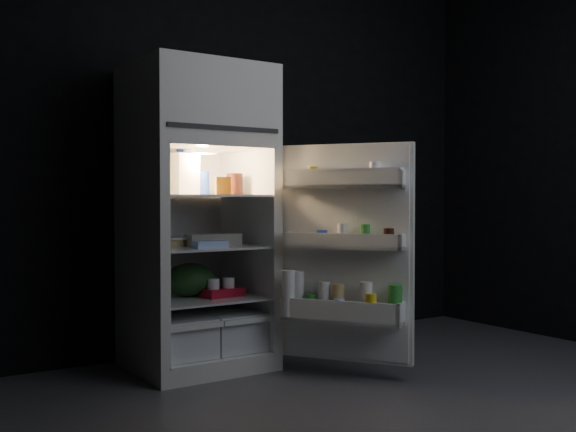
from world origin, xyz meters
TOP-DOWN VIEW (x-y plane):
  - floor at (0.00, 0.00)m, footprint 4.00×3.40m
  - wall_back at (0.00, 1.70)m, footprint 4.00×0.00m
  - refrigerator at (-0.52, 1.32)m, footprint 0.76×0.71m
  - fridge_door at (0.07, 0.64)m, footprint 0.56×0.70m
  - milk_jug at (-0.61, 1.32)m, footprint 0.21×0.21m
  - mayo_jar at (-0.46, 1.36)m, footprint 0.12×0.12m
  - jam_jar at (-0.28, 1.26)m, footprint 0.12×0.12m
  - amber_bottle at (-0.76, 1.34)m, footprint 0.10×0.10m
  - small_carton at (-0.46, 1.07)m, footprint 0.10×0.09m
  - egg_carton at (-0.45, 1.22)m, footprint 0.33×0.14m
  - pie at (-0.65, 1.39)m, footprint 0.33×0.33m
  - flat_package at (-0.55, 1.07)m, footprint 0.19×0.10m
  - wrapped_pkg at (-0.34, 1.47)m, footprint 0.15×0.13m
  - produce_bag at (-0.56, 1.31)m, footprint 0.39×0.36m
  - yogurt_tray at (-0.41, 1.18)m, footprint 0.25×0.16m
  - small_can_red at (-0.37, 1.44)m, footprint 0.08×0.08m
  - small_can_silver at (-0.25, 1.37)m, footprint 0.08×0.08m

SIDE VIEW (x-z plane):
  - floor at x=0.00m, z-range 0.00..0.00m
  - yogurt_tray at x=-0.41m, z-range 0.43..0.48m
  - small_can_red at x=-0.37m, z-range 0.43..0.52m
  - small_can_silver at x=-0.25m, z-range 0.43..0.52m
  - produce_bag at x=-0.56m, z-range 0.43..0.62m
  - fridge_door at x=0.07m, z-range 0.07..1.29m
  - pie at x=-0.65m, z-range 0.73..0.77m
  - flat_package at x=-0.55m, z-range 0.73..0.77m
  - wrapped_pkg at x=-0.34m, z-range 0.73..0.78m
  - egg_carton at x=-0.45m, z-range 0.73..0.80m
  - refrigerator at x=-0.52m, z-range 0.07..1.85m
  - small_carton at x=-0.46m, z-range 1.03..1.13m
  - jam_jar at x=-0.28m, z-range 1.03..1.16m
  - mayo_jar at x=-0.46m, z-range 1.03..1.17m
  - amber_bottle at x=-0.76m, z-range 1.03..1.25m
  - milk_jug at x=-0.61m, z-range 1.03..1.27m
  - wall_back at x=0.00m, z-range 0.00..2.70m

